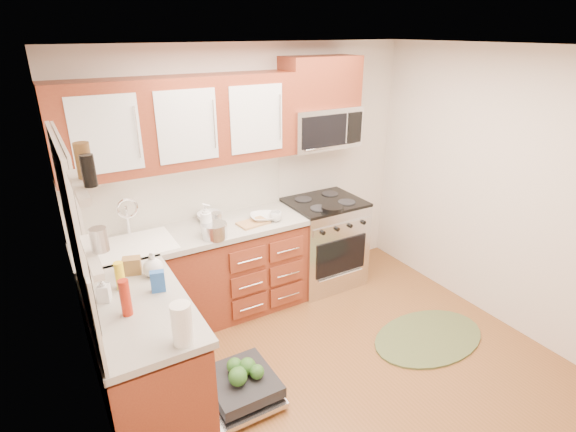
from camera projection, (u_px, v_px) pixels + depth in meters
floor at (352, 382)px, 3.58m from camera, size 3.50×3.50×0.00m
ceiling at (376, 48)px, 2.61m from camera, size 3.50×3.50×0.00m
wall_back at (252, 175)px, 4.49m from camera, size 3.50×0.04×2.50m
wall_left at (91, 317)px, 2.28m from camera, size 0.04×3.50×2.50m
wall_right at (521, 197)px, 3.90m from camera, size 0.04×3.50×2.50m
base_cabinet_back at (199, 279)px, 4.23m from camera, size 2.05×0.60×0.85m
base_cabinet_left at (145, 364)px, 3.16m from camera, size 0.60×1.25×0.85m
countertop_back at (195, 233)px, 4.04m from camera, size 2.07×0.64×0.05m
countertop_left at (138, 306)px, 2.98m from camera, size 0.64×1.27×0.05m
backsplash_back at (182, 192)px, 4.16m from camera, size 2.05×0.02×0.57m
backsplash_left at (82, 277)px, 2.73m from camera, size 0.02×1.25×0.57m
upper_cabinets at (181, 123)px, 3.77m from camera, size 2.05×0.35×0.75m
cabinet_over_mw at (320, 81)px, 4.32m from camera, size 0.76×0.35×0.47m
range at (323, 242)px, 4.85m from camera, size 0.76×0.64×0.95m
microwave at (320, 127)px, 4.47m from camera, size 0.76×0.38×0.40m
sink at (138, 258)px, 3.82m from camera, size 0.62×0.50×0.26m
dishwasher at (237, 389)px, 3.38m from camera, size 0.70×0.60×0.20m
window at (72, 228)px, 2.57m from camera, size 0.03×1.05×1.05m
window_blind at (66, 172)px, 2.46m from camera, size 0.02×0.96×0.40m
shelf_upper at (78, 186)px, 1.71m from camera, size 0.04×0.40×0.03m
shelf_lower at (91, 256)px, 1.83m from camera, size 0.04×0.40×0.03m
rug at (428, 337)px, 4.08m from camera, size 1.12×0.74×0.02m
skillet at (332, 208)px, 4.42m from camera, size 0.28×0.28×0.04m
stock_pot at (215, 231)px, 3.88m from camera, size 0.28×0.28×0.13m
cutting_board at (253, 223)px, 4.17m from camera, size 0.30×0.22×0.02m
canister at (217, 221)px, 4.06m from camera, size 0.12×0.12×0.15m
paper_towel_roll at (182, 324)px, 2.55m from camera, size 0.13×0.13×0.26m
mustard_bottle at (120, 276)px, 3.11m from camera, size 0.07×0.07×0.20m
red_bottle at (125, 298)px, 2.81m from camera, size 0.09×0.09×0.25m
wooden_box at (132, 266)px, 3.31m from camera, size 0.15×0.12×0.13m
blue_carton at (158, 281)px, 3.08m from camera, size 0.11×0.08×0.15m
bowl_a at (263, 217)px, 4.25m from camera, size 0.29×0.29×0.06m
bowl_b at (210, 217)px, 4.24m from camera, size 0.26×0.26×0.08m
cup at (276, 216)px, 4.22m from camera, size 0.15×0.15×0.09m
soap_bottle_a at (206, 220)px, 3.89m from camera, size 0.15×0.15×0.29m
soap_bottle_b at (103, 289)px, 2.97m from camera, size 0.10×0.10×0.18m
soap_bottle_c at (153, 264)px, 3.27m from camera, size 0.20×0.20×0.19m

